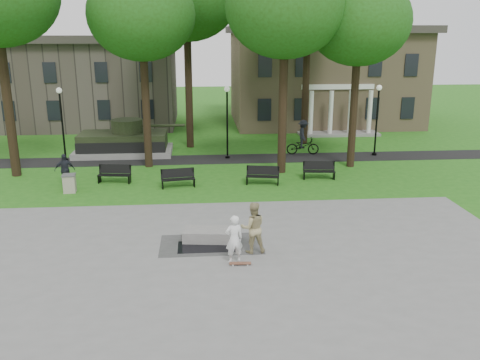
% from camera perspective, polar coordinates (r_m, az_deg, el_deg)
% --- Properties ---
extents(ground, '(120.00, 120.00, 0.00)m').
position_cam_1_polar(ground, '(21.99, -0.84, -5.10)').
color(ground, '#216016').
rests_on(ground, ground).
extents(plaza, '(22.00, 16.00, 0.02)m').
position_cam_1_polar(plaza, '(17.43, 0.29, -11.00)').
color(plaza, gray).
rests_on(plaza, ground).
extents(footpath, '(44.00, 2.60, 0.01)m').
position_cam_1_polar(footpath, '(33.45, -2.24, 2.35)').
color(footpath, black).
rests_on(footpath, ground).
extents(building_right, '(17.00, 12.00, 8.60)m').
position_cam_1_polar(building_right, '(47.96, 9.20, 11.59)').
color(building_right, '#9E8460').
rests_on(building_right, ground).
extents(building_left, '(15.00, 10.00, 7.20)m').
position_cam_1_polar(building_left, '(48.14, -16.51, 10.27)').
color(building_left, '#4C443D').
rests_on(building_left, ground).
extents(tree_1, '(6.20, 6.20, 11.63)m').
position_cam_1_polar(tree_1, '(31.13, -11.02, 17.67)').
color(tree_1, black).
rests_on(tree_1, ground).
extents(tree_2, '(6.60, 6.60, 12.16)m').
position_cam_1_polar(tree_2, '(29.40, 5.09, 18.71)').
color(tree_2, black).
rests_on(tree_2, ground).
extents(tree_3, '(6.00, 6.00, 11.19)m').
position_cam_1_polar(tree_3, '(31.39, 13.22, 16.88)').
color(tree_3, black).
rests_on(tree_3, ground).
extents(tree_5, '(6.40, 6.40, 12.44)m').
position_cam_1_polar(tree_5, '(37.82, 7.70, 18.57)').
color(tree_5, black).
rests_on(tree_5, ground).
extents(lamp_left, '(0.36, 0.36, 4.73)m').
position_cam_1_polar(lamp_left, '(34.27, -19.38, 6.54)').
color(lamp_left, black).
rests_on(lamp_left, ground).
extents(lamp_mid, '(0.36, 0.36, 4.73)m').
position_cam_1_polar(lamp_mid, '(33.22, -1.45, 7.17)').
color(lamp_mid, black).
rests_on(lamp_mid, ground).
extents(lamp_right, '(0.36, 0.36, 4.73)m').
position_cam_1_polar(lamp_right, '(35.22, 15.15, 7.13)').
color(lamp_right, black).
rests_on(lamp_right, ground).
extents(tank_monument, '(7.45, 3.40, 2.40)m').
position_cam_1_polar(tank_monument, '(35.55, -12.88, 4.19)').
color(tank_monument, gray).
rests_on(tank_monument, ground).
extents(puddle, '(2.20, 1.20, 0.00)m').
position_cam_1_polar(puddle, '(19.86, -3.80, -7.47)').
color(puddle, black).
rests_on(puddle, plaza).
extents(concrete_block, '(2.31, 1.27, 0.45)m').
position_cam_1_polar(concrete_block, '(20.37, -3.24, -6.16)').
color(concrete_block, gray).
rests_on(concrete_block, plaza).
extents(skateboard, '(0.79, 0.24, 0.07)m').
position_cam_1_polar(skateboard, '(18.34, 0.03, -9.40)').
color(skateboard, brown).
rests_on(skateboard, plaza).
extents(skateboarder, '(0.73, 0.56, 1.79)m').
position_cam_1_polar(skateboarder, '(18.21, -0.67, -6.64)').
color(skateboarder, white).
rests_on(skateboarder, plaza).
extents(friend_watching, '(1.02, 0.83, 1.97)m').
position_cam_1_polar(friend_watching, '(19.00, 1.46, -5.35)').
color(friend_watching, tan).
rests_on(friend_watching, plaza).
extents(pedestrian_walker, '(1.12, 0.65, 1.79)m').
position_cam_1_polar(pedestrian_walker, '(28.91, -19.09, 1.07)').
color(pedestrian_walker, '#21242C').
rests_on(pedestrian_walker, ground).
extents(cyclist, '(2.25, 1.29, 2.37)m').
position_cam_1_polar(cyclist, '(34.87, 7.08, 4.43)').
color(cyclist, black).
rests_on(cyclist, ground).
extents(park_bench_0, '(1.85, 0.79, 1.00)m').
position_cam_1_polar(park_bench_0, '(28.89, -13.92, 0.72)').
color(park_bench_0, black).
rests_on(park_bench_0, ground).
extents(park_bench_1, '(1.85, 0.79, 1.00)m').
position_cam_1_polar(park_bench_1, '(27.43, -6.96, 0.27)').
color(park_bench_1, black).
rests_on(park_bench_1, ground).
extents(park_bench_2, '(1.85, 0.85, 1.00)m').
position_cam_1_polar(park_bench_2, '(27.79, 2.53, 0.59)').
color(park_bench_2, black).
rests_on(park_bench_2, ground).
extents(park_bench_3, '(1.84, 0.71, 1.00)m').
position_cam_1_polar(park_bench_3, '(29.15, 8.84, 1.15)').
color(park_bench_3, black).
rests_on(park_bench_3, ground).
extents(trash_bin, '(0.72, 0.72, 0.96)m').
position_cam_1_polar(trash_bin, '(27.79, -18.60, -0.34)').
color(trash_bin, '#A29B86').
rests_on(trash_bin, ground).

